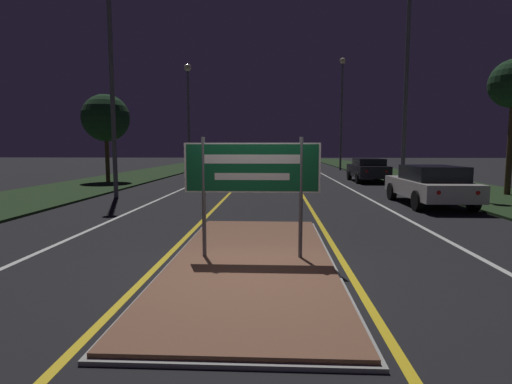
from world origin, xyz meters
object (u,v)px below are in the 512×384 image
Objects in this scene: streetlight_right_near at (408,29)px; car_receding_2 at (299,164)px; streetlight_left_far at (188,100)px; streetlight_right_far at (342,99)px; car_approaching_0 at (215,172)px; car_receding_1 at (368,169)px; car_approaching_1 at (236,164)px; streetlight_left_near at (111,48)px; car_receding_0 at (430,184)px; highway_sign at (252,173)px.

car_receding_2 is at bearing 107.62° from streetlight_right_near.
streetlight_right_far reaches higher than streetlight_left_far.
car_receding_2 is (-4.19, -5.82, -5.73)m from streetlight_right_far.
streetlight_right_far reaches higher than car_approaching_0.
car_approaching_1 reaches higher than car_receding_1.
car_receding_2 is 0.92× the size of car_approaching_0.
car_approaching_1 is at bearing 141.30° from car_receding_1.
streetlight_left_near is 24.95m from streetlight_right_far.
car_receding_0 is 1.06× the size of car_receding_1.
streetlight_right_far is 2.22× the size of car_approaching_1.
car_approaching_1 reaches higher than car_receding_2.
streetlight_right_far is at bearing 59.94° from car_approaching_0.
streetlight_left_far reaches higher than highway_sign.
car_receding_2 is 11.53m from car_approaching_0.
streetlight_left_near is at bearing -103.05° from car_approaching_1.
car_receding_0 is (5.90, 7.41, -0.85)m from highway_sign.
car_receding_0 is at bearing -90.73° from car_receding_1.
streetlight_right_near is at bearing -46.57° from streetlight_left_far.
car_approaching_0 is at bearing -120.06° from streetlight_right_far.
streetlight_right_near is at bearing -53.95° from car_approaching_1.
car_receding_2 is (-4.05, 12.77, -6.59)m from streetlight_right_near.
streetlight_left_near is at bearing -88.25° from streetlight_left_far.
car_approaching_1 is (4.05, -1.42, -5.16)m from streetlight_left_far.
streetlight_left_near is 2.34× the size of car_receding_1.
highway_sign is at bearing -83.92° from car_approaching_1.
car_approaching_0 is (-9.34, -16.13, -5.77)m from streetlight_right_far.
streetlight_right_far is 2.22× the size of car_approaching_0.
car_receding_1 is 0.95× the size of car_approaching_1.
streetlight_right_far is at bearing 54.23° from car_receding_2.
streetlight_right_far is at bearing 87.83° from car_receding_1.
streetlight_left_far is (-0.51, 16.67, -0.04)m from streetlight_left_near.
streetlight_right_far reaches higher than car_approaching_1.
streetlight_left_near is 12.93m from streetlight_right_near.
car_receding_2 is at bearing 101.59° from car_receding_0.
streetlight_right_far is 14.35m from car_receding_1.
highway_sign is 24.53m from car_approaching_1.
car_receding_2 is at bearing 4.79° from car_approaching_1.
highway_sign is 9.51m from car_receding_0.
highway_sign is 0.27× the size of streetlight_left_far.
car_receding_2 is 0.93× the size of car_approaching_1.
car_receding_0 is at bearing -8.09° from streetlight_left_near.
car_receding_2 is at bearing 63.49° from car_approaching_0.
streetlight_right_near is at bearing -72.38° from car_receding_2.
highway_sign is 11.84m from streetlight_left_near.
streetlight_right_far is 23.91m from car_receding_0.
car_receding_1 is at bearing 34.43° from streetlight_left_near.
streetlight_left_near reaches higher than highway_sign.
streetlight_left_far is 22.86m from car_receding_0.
streetlight_left_near reaches higher than car_approaching_0.
car_approaching_0 is (-8.84, -2.99, -0.02)m from car_receding_1.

